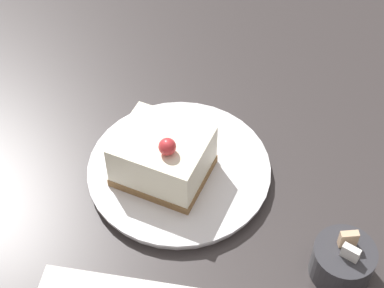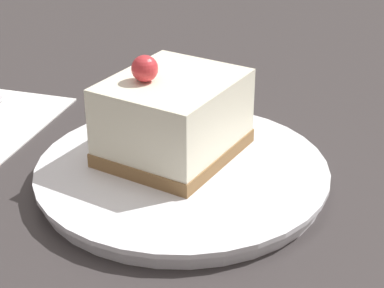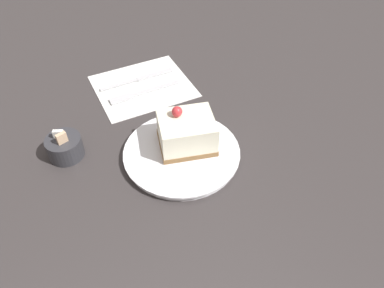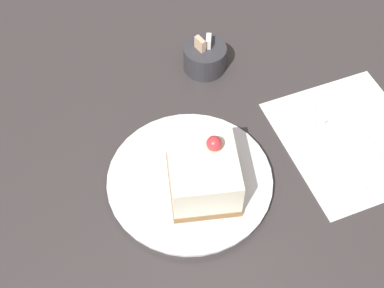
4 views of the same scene
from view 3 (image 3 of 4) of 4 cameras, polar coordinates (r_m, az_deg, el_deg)
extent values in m
plane|color=#383333|center=(0.74, -0.36, -3.10)|extent=(4.00, 4.00, 0.00)
cylinder|color=white|center=(0.75, -1.58, -1.48)|extent=(0.22, 0.22, 0.02)
cylinder|color=white|center=(0.75, -1.59, -1.18)|extent=(0.23, 0.23, 0.00)
cube|color=olive|center=(0.75, -0.80, 0.27)|extent=(0.11, 0.13, 0.01)
cube|color=white|center=(0.73, -0.82, 2.09)|extent=(0.11, 0.12, 0.05)
sphere|color=red|center=(0.72, -2.18, 5.00)|extent=(0.02, 0.02, 0.02)
cube|color=white|center=(0.94, -7.72, 8.68)|extent=(0.21, 0.23, 0.00)
cube|color=silver|center=(0.92, -5.58, 8.42)|extent=(0.02, 0.12, 0.00)
cube|color=silver|center=(0.90, -10.78, 6.78)|extent=(0.02, 0.05, 0.00)
cube|color=silver|center=(0.97, -5.67, 10.53)|extent=(0.02, 0.10, 0.00)
cube|color=silver|center=(0.95, -11.07, 8.88)|extent=(0.01, 0.10, 0.00)
cylinder|color=#333338|center=(0.78, -18.80, -0.46)|extent=(0.07, 0.07, 0.04)
cube|color=#D8B28C|center=(0.76, -19.23, 0.81)|extent=(0.01, 0.02, 0.02)
cube|color=white|center=(0.77, -19.65, 1.37)|extent=(0.02, 0.02, 0.02)
camera|label=1|loc=(0.98, -29.96, 47.20)|focal=60.00mm
camera|label=2|loc=(0.49, -44.26, -6.77)|focal=60.00mm
camera|label=4|loc=(0.68, 49.65, 42.87)|focal=50.00mm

